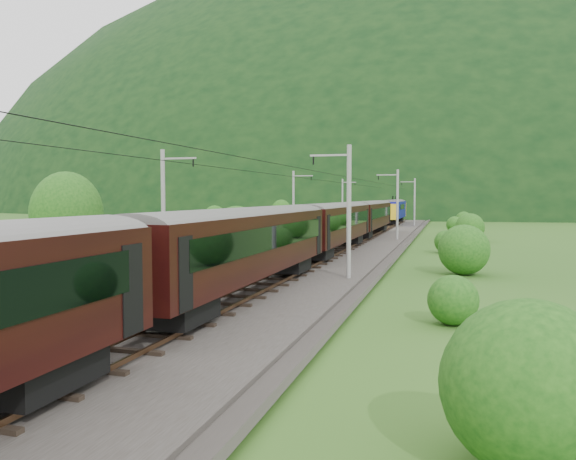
# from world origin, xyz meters

# --- Properties ---
(ground) EXTENTS (600.00, 600.00, 0.00)m
(ground) POSITION_xyz_m (0.00, 0.00, 0.00)
(ground) COLOR #285119
(ground) RESTS_ON ground
(railbed) EXTENTS (14.00, 220.00, 0.30)m
(railbed) POSITION_xyz_m (0.00, 10.00, 0.15)
(railbed) COLOR #38332D
(railbed) RESTS_ON ground
(track_left) EXTENTS (2.40, 220.00, 0.27)m
(track_left) POSITION_xyz_m (-2.40, 10.00, 0.37)
(track_left) COLOR brown
(track_left) RESTS_ON railbed
(track_right) EXTENTS (2.40, 220.00, 0.27)m
(track_right) POSITION_xyz_m (2.40, 10.00, 0.37)
(track_right) COLOR brown
(track_right) RESTS_ON railbed
(catenary_left) EXTENTS (2.54, 192.28, 8.00)m
(catenary_left) POSITION_xyz_m (-6.12, 32.00, 4.50)
(catenary_left) COLOR gray
(catenary_left) RESTS_ON railbed
(catenary_right) EXTENTS (2.54, 192.28, 8.00)m
(catenary_right) POSITION_xyz_m (6.12, 32.00, 4.50)
(catenary_right) COLOR gray
(catenary_right) RESTS_ON railbed
(overhead_wires) EXTENTS (4.83, 198.00, 0.03)m
(overhead_wires) POSITION_xyz_m (0.00, 10.00, 7.10)
(overhead_wires) COLOR black
(overhead_wires) RESTS_ON ground
(mountain_main) EXTENTS (504.00, 360.00, 244.00)m
(mountain_main) POSITION_xyz_m (0.00, 260.00, 0.00)
(mountain_main) COLOR black
(mountain_main) RESTS_ON ground
(mountain_ridge) EXTENTS (336.00, 280.00, 132.00)m
(mountain_ridge) POSITION_xyz_m (-120.00, 300.00, 0.00)
(mountain_ridge) COLOR black
(mountain_ridge) RESTS_ON ground
(train) EXTENTS (2.90, 139.75, 5.03)m
(train) POSITION_xyz_m (2.40, 3.68, 3.44)
(train) COLOR black
(train) RESTS_ON ground
(hazard_post_near) EXTENTS (0.18, 0.18, 1.72)m
(hazard_post_near) POSITION_xyz_m (-0.02, 30.76, 1.16)
(hazard_post_near) COLOR red
(hazard_post_near) RESTS_ON railbed
(hazard_post_far) EXTENTS (0.17, 0.17, 1.63)m
(hazard_post_far) POSITION_xyz_m (0.25, 31.68, 1.12)
(hazard_post_far) COLOR red
(hazard_post_far) RESTS_ON railbed
(signal) EXTENTS (0.22, 0.22, 1.94)m
(signal) POSITION_xyz_m (-4.32, 22.64, 1.44)
(signal) COLOR black
(signal) RESTS_ON railbed
(vegetation_left) EXTENTS (7.31, 139.83, 6.93)m
(vegetation_left) POSITION_xyz_m (-12.73, 10.28, 2.45)
(vegetation_left) COLOR #184813
(vegetation_left) RESTS_ON ground
(vegetation_right) EXTENTS (6.29, 108.93, 3.03)m
(vegetation_right) POSITION_xyz_m (13.03, 7.78, 1.37)
(vegetation_right) COLOR #184813
(vegetation_right) RESTS_ON ground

